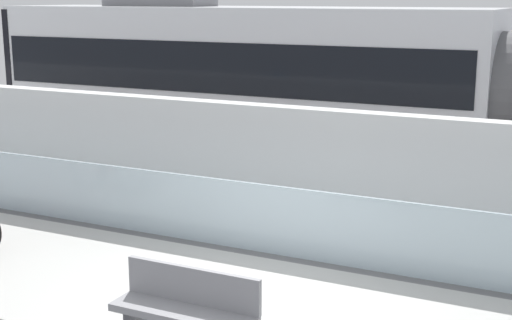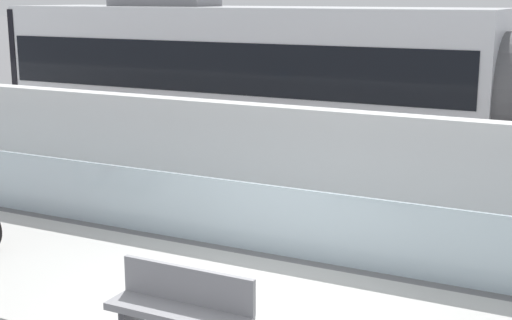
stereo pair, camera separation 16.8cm
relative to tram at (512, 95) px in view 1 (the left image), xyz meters
name	(u,v)px [view 1 (the left image)]	position (x,y,z in m)	size (l,w,h in m)	color
ground_plane	(233,304)	(-2.24, -6.85, -1.89)	(200.00, 200.00, 0.00)	slate
bike_path_deck	(233,303)	(-2.24, -6.85, -1.89)	(32.00, 3.20, 0.01)	beige
glass_parapet	(293,223)	(-2.24, -5.00, -1.38)	(32.00, 0.05, 1.03)	silver
concrete_barrier_wall	(337,167)	(-2.24, -3.20, -0.95)	(32.00, 0.36, 1.89)	white
tram_rail_near	(380,188)	(-2.24, -0.72, -1.89)	(32.00, 0.08, 0.01)	#595654
tram_rail_far	(400,173)	(-2.24, 0.72, -1.89)	(32.00, 0.08, 0.01)	#595654
tram	(512,95)	(0.00, 0.00, 0.00)	(22.56, 2.54, 3.81)	silver
bench	(186,309)	(-2.10, -8.14, -1.41)	(1.60, 0.45, 0.89)	gray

